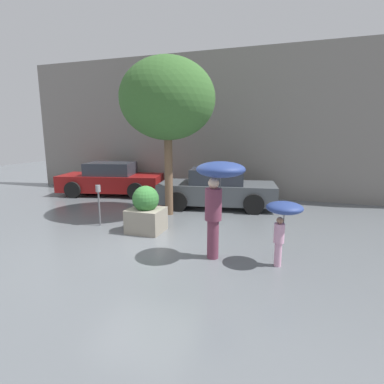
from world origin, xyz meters
TOP-DOWN VIEW (x-y plane):
  - ground_plane at (0.00, 0.00)m, footprint 40.00×40.00m
  - building_facade at (0.00, 6.50)m, footprint 18.00×0.30m
  - planter_box at (-0.38, 0.89)m, footprint 0.93×0.84m
  - person_adult at (1.91, -0.29)m, footprint 1.00×1.00m
  - person_child at (3.22, -0.19)m, footprint 0.73×0.73m
  - parked_car_near at (0.78, 4.32)m, footprint 4.41×2.47m
  - parked_car_far at (-4.19, 5.06)m, footprint 4.65×2.66m
  - street_tree at (-0.48, 2.77)m, footprint 2.99×2.99m
  - parking_meter at (-1.93, 0.97)m, footprint 0.14×0.14m

SIDE VIEW (x-z plane):
  - ground_plane at x=0.00m, z-range 0.00..0.00m
  - planter_box at x=-0.38m, z-range -0.06..1.22m
  - parked_car_near at x=0.78m, z-range -0.05..1.37m
  - parked_car_far at x=-4.19m, z-range -0.05..1.37m
  - parking_meter at x=-1.93m, z-range 0.27..1.48m
  - person_child at x=3.22m, z-range 0.42..1.75m
  - person_adult at x=1.91m, z-range 0.58..2.69m
  - building_facade at x=0.00m, z-range 0.00..6.00m
  - street_tree at x=-0.48m, z-range 1.21..6.20m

